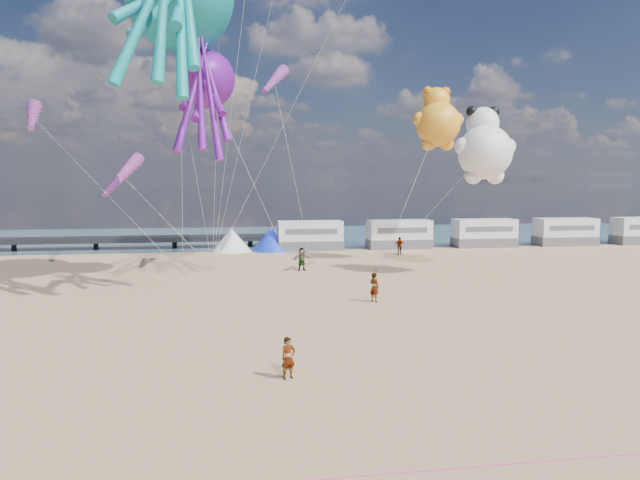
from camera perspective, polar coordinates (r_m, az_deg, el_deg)
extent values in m
plane|color=tan|center=(19.33, -2.86, -15.79)|extent=(120.00, 120.00, 0.00)
plane|color=#3D6275|center=(73.23, -7.25, 0.35)|extent=(120.00, 120.00, 0.00)
cube|color=silver|center=(58.65, -1.02, 0.45)|extent=(6.60, 2.50, 3.00)
cube|color=silver|center=(60.65, 7.91, 0.58)|extent=(6.60, 2.50, 3.00)
cube|color=silver|center=(64.01, 16.09, 0.68)|extent=(6.60, 2.50, 3.00)
cube|color=silver|center=(68.53, 23.33, 0.76)|extent=(6.60, 2.50, 3.00)
cone|color=white|center=(58.16, -8.85, 0.04)|extent=(4.00, 4.00, 2.40)
cone|color=#1933CC|center=(58.29, -4.92, 0.10)|extent=(4.00, 4.00, 2.40)
cylinder|color=#F2338C|center=(14.82, -0.73, -22.85)|extent=(34.00, 0.03, 0.03)
imported|color=tan|center=(21.06, -3.19, -11.71)|extent=(0.66, 0.55, 1.54)
imported|color=#7F6659|center=(55.32, 7.98, -0.59)|extent=(1.15, 0.68, 1.76)
imported|color=#7F6659|center=(45.31, -1.82, -1.94)|extent=(1.15, 0.69, 1.83)
imported|color=#7F6659|center=(33.90, 5.45, -4.73)|extent=(1.38, 1.61, 1.75)
cube|color=gray|center=(44.35, -13.53, -3.33)|extent=(0.50, 0.35, 0.22)
cube|color=gray|center=(45.76, -2.86, -2.89)|extent=(0.50, 0.35, 0.22)
cube|color=gray|center=(45.37, 5.93, -2.99)|extent=(0.50, 0.35, 0.22)
cube|color=gray|center=(48.71, -0.87, -2.34)|extent=(0.50, 0.35, 0.22)
cube|color=gray|center=(46.50, -10.69, -2.84)|extent=(0.50, 0.35, 0.22)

